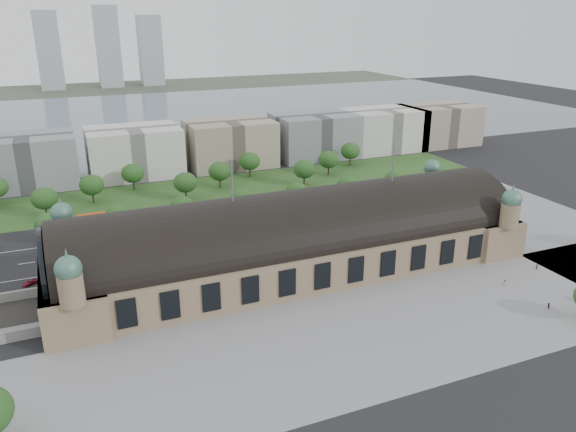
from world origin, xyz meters
name	(u,v)px	position (x,y,z in m)	size (l,w,h in m)	color
ground	(295,269)	(0.00, 0.00, 0.00)	(900.00, 900.00, 0.00)	black
station	(295,239)	(0.00, 0.00, 10.28)	(150.00, 48.40, 44.30)	#897155
plaza_south	(396,329)	(10.00, -44.00, 0.00)	(190.00, 48.00, 0.12)	gray
plaza_east	(536,225)	(103.00, 0.00, 0.00)	(56.00, 100.00, 0.12)	gray
road_slab	(204,237)	(-20.00, 38.00, 0.00)	(260.00, 26.00, 0.10)	black
grass_belt	(184,193)	(-15.00, 93.00, 0.00)	(300.00, 45.00, 0.10)	#2F5220
petrol_station	(100,218)	(-53.91, 65.28, 2.95)	(14.00, 13.00, 5.05)	#CA3F0B
lake	(143,118)	(0.00, 298.00, 0.00)	(700.00, 320.00, 0.08)	slate
far_shore	(113,88)	(0.00, 498.00, 0.00)	(700.00, 120.00, 0.14)	#44513D
far_tower_left	(49,51)	(-60.00, 508.00, 40.00)	(24.00, 24.00, 80.00)	#9EA8B2
far_tower_mid	(108,47)	(0.00, 508.00, 42.50)	(24.00, 24.00, 85.00)	#9EA8B2
far_tower_right	(150,50)	(45.00, 508.00, 37.50)	(24.00, 24.00, 75.00)	#9EA8B2
office_2	(26,161)	(-80.00, 133.00, 12.00)	(45.00, 32.00, 24.00)	gray
office_3	(134,152)	(-30.00, 133.00, 12.00)	(45.00, 32.00, 24.00)	silver
office_4	(230,143)	(20.00, 133.00, 12.00)	(45.00, 32.00, 24.00)	tan
office_5	(315,136)	(70.00, 133.00, 12.00)	(45.00, 32.00, 24.00)	gray
office_6	(383,130)	(115.00, 133.00, 12.00)	(45.00, 32.00, 24.00)	silver
office_7	(438,125)	(155.00, 133.00, 12.00)	(45.00, 32.00, 24.00)	tan
tree_row_2	(48,224)	(-72.00, 53.00, 7.43)	(9.60, 9.60, 11.52)	#2D2116
tree_row_3	(118,215)	(-48.00, 53.00, 7.43)	(9.60, 9.60, 11.52)	#2D2116
tree_row_4	(183,207)	(-24.00, 53.00, 7.43)	(9.60, 9.60, 11.52)	#2D2116
tree_row_5	(242,199)	(0.00, 53.00, 7.43)	(9.60, 9.60, 11.52)	#2D2116
tree_row_6	(297,192)	(24.00, 53.00, 7.43)	(9.60, 9.60, 11.52)	#2D2116
tree_row_7	(348,186)	(48.00, 53.00, 7.43)	(9.60, 9.60, 11.52)	#2D2116
tree_row_8	(395,180)	(72.00, 53.00, 7.43)	(9.60, 9.60, 11.52)	#2D2116
tree_row_9	(439,174)	(96.00, 53.00, 7.43)	(9.60, 9.60, 11.52)	#2D2116
tree_belt_3	(44,198)	(-73.00, 83.00, 8.05)	(10.40, 10.40, 12.48)	#2D2116
tree_belt_4	(92,185)	(-54.00, 95.00, 8.05)	(10.40, 10.40, 12.48)	#2D2116
tree_belt_5	(133,173)	(-35.00, 107.00, 8.05)	(10.40, 10.40, 12.48)	#2D2116
tree_belt_6	(185,182)	(-16.00, 83.00, 8.05)	(10.40, 10.40, 12.48)	#2D2116
tree_belt_7	(220,171)	(3.00, 95.00, 8.05)	(10.40, 10.40, 12.48)	#2D2116
tree_belt_8	(250,161)	(22.00, 107.00, 8.05)	(10.40, 10.40, 12.48)	#2D2116
tree_belt_9	(304,169)	(41.00, 83.00, 8.05)	(10.40, 10.40, 12.48)	#2D2116
tree_belt_10	(329,159)	(60.00, 95.00, 8.05)	(10.40, 10.40, 12.48)	#2D2116
tree_belt_11	(350,151)	(79.00, 107.00, 8.05)	(10.40, 10.40, 12.48)	#2D2116
traffic_car_1	(63,244)	(-68.09, 48.79, 0.69)	(1.46, 4.19, 1.38)	gray
traffic_car_2	(119,247)	(-50.26, 38.43, 0.83)	(2.74, 5.95, 1.65)	black
traffic_car_3	(178,237)	(-29.17, 40.05, 0.78)	(2.18, 5.37, 1.56)	maroon
traffic_car_4	(296,224)	(16.10, 35.40, 0.70)	(1.65, 4.10, 1.40)	#1C254E
traffic_car_5	(331,216)	(32.85, 38.47, 0.70)	(1.49, 4.27, 1.41)	slate
traffic_car_6	(405,214)	(61.37, 28.28, 0.72)	(2.40, 5.21, 1.45)	silver
parked_car_0	(49,278)	(-73.39, 21.67, 0.67)	(1.43, 4.09, 1.35)	black
parked_car_1	(30,283)	(-78.70, 21.00, 0.64)	(2.12, 4.59, 1.27)	maroon
parked_car_2	(108,264)	(-55.34, 25.00, 0.76)	(2.14, 5.25, 1.52)	#192046
parked_car_3	(97,266)	(-58.82, 25.00, 0.79)	(1.87, 4.64, 1.58)	#595C61
parked_car_4	(121,268)	(-51.65, 21.00, 0.67)	(1.41, 4.04, 1.33)	white
parked_car_5	(160,261)	(-39.20, 21.00, 0.72)	(2.40, 5.21, 1.45)	gray
parked_car_6	(171,259)	(-35.73, 21.00, 0.74)	(2.08, 5.11, 1.48)	black
bus_west	(197,244)	(-25.00, 28.36, 1.80)	(3.03, 12.93, 3.60)	red
bus_mid	(314,227)	(20.13, 27.83, 1.61)	(2.70, 11.56, 3.22)	beige
bus_east	(300,225)	(16.09, 32.00, 1.48)	(2.48, 10.60, 2.95)	silver
pedestrian_0	(505,282)	(54.06, -35.49, 0.95)	(0.93, 0.53, 1.90)	gray
pedestrian_2	(537,267)	(71.47, -30.92, 0.97)	(0.94, 0.54, 1.93)	gray
pedestrian_4	(548,306)	(54.63, -51.69, 0.97)	(1.25, 0.54, 1.94)	gray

